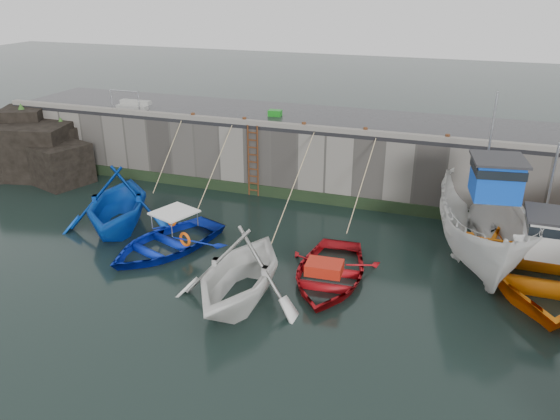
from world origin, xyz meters
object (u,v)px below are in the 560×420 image
(boat_far_orange, at_px, (541,264))
(bollard_e, at_px, (447,138))
(boat_near_white, at_px, (120,227))
(bollard_c, at_px, (304,126))
(boat_near_blue, at_px, (166,248))
(boat_near_blacktrim, at_px, (241,299))
(ladder, at_px, (253,161))
(fish_crate, at_px, (275,113))
(bollard_d, at_px, (365,131))
(bollard_a, at_px, (193,116))
(bollard_b, at_px, (244,120))
(boat_near_navy, at_px, (328,279))
(boat_far_white, at_px, (484,227))

(boat_far_orange, height_order, bollard_e, boat_far_orange)
(boat_near_white, height_order, bollard_c, bollard_c)
(boat_near_blue, distance_m, boat_near_blacktrim, 4.48)
(boat_far_orange, bearing_deg, boat_near_white, -175.62)
(ladder, height_order, boat_near_blacktrim, ladder)
(boat_near_blacktrim, distance_m, fish_crate, 11.12)
(boat_near_white, bearing_deg, bollard_d, 9.67)
(bollard_a, bearing_deg, bollard_b, 0.00)
(ladder, distance_m, bollard_c, 2.81)
(bollard_e, bearing_deg, bollard_b, 180.00)
(boat_near_blue, bearing_deg, bollard_c, 83.10)
(boat_near_blue, distance_m, boat_near_navy, 6.08)
(ladder, height_order, boat_near_navy, ladder)
(bollard_b, bearing_deg, ladder, -33.86)
(boat_near_white, height_order, fish_crate, fish_crate)
(boat_far_white, height_order, bollard_a, boat_far_white)
(boat_far_orange, bearing_deg, fish_crate, 152.40)
(boat_far_orange, bearing_deg, bollard_d, 148.78)
(bollard_b, bearing_deg, boat_far_orange, -18.60)
(boat_near_blacktrim, bearing_deg, fish_crate, 103.72)
(boat_far_orange, xyz_separation_m, bollard_e, (-3.50, 4.04, 2.80))
(boat_near_blacktrim, bearing_deg, bollard_d, 76.70)
(bollard_b, relative_size, bollard_e, 1.00)
(boat_near_blue, xyz_separation_m, bollard_b, (0.52, 6.27, 3.30))
(boat_near_white, bearing_deg, fish_crate, 38.75)
(boat_near_navy, relative_size, boat_far_orange, 0.62)
(bollard_b, relative_size, bollard_d, 1.00)
(bollard_a, height_order, bollard_d, same)
(boat_near_blue, height_order, fish_crate, fish_crate)
(bollard_d, bearing_deg, ladder, -176.00)
(bollard_c, bearing_deg, ladder, -171.33)
(boat_far_white, height_order, fish_crate, boat_far_white)
(bollard_b, xyz_separation_m, bollard_c, (2.70, 0.00, 0.00))
(boat_near_white, relative_size, fish_crate, 8.59)
(bollard_b, xyz_separation_m, bollard_d, (5.30, 0.00, 0.00))
(bollard_c, distance_m, bollard_e, 5.80)
(boat_near_blue, xyz_separation_m, boat_near_blacktrim, (3.88, -2.23, 0.00))
(ladder, bearing_deg, boat_far_white, -17.27)
(boat_near_blacktrim, relative_size, bollard_e, 17.39)
(boat_far_white, distance_m, fish_crate, 10.91)
(boat_far_orange, distance_m, bollard_b, 12.97)
(bollard_a, bearing_deg, bollard_e, 0.00)
(ladder, height_order, boat_near_white, ladder)
(boat_near_navy, distance_m, bollard_c, 7.76)
(ladder, distance_m, boat_near_blacktrim, 8.79)
(bollard_b, bearing_deg, bollard_d, 0.00)
(boat_far_orange, height_order, bollard_a, boat_far_orange)
(boat_far_white, height_order, bollard_b, boat_far_white)
(boat_far_white, bearing_deg, boat_near_white, 179.25)
(bollard_a, relative_size, bollard_d, 1.00)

